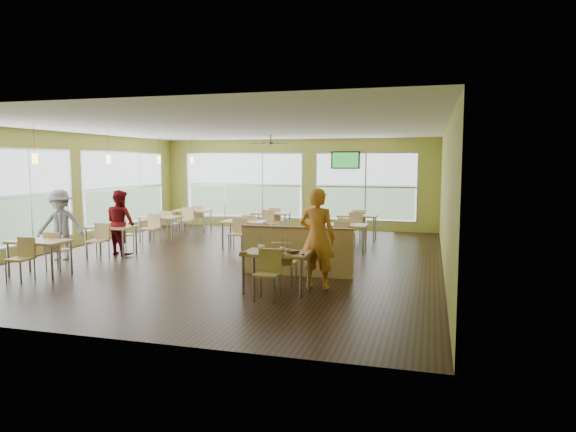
# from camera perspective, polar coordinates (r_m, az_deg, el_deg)

# --- Properties ---
(room) EXTENTS (12.00, 12.04, 3.20)m
(room) POSITION_cam_1_polar(r_m,az_deg,el_deg) (12.75, -5.99, 2.46)
(room) COLOR black
(room) RESTS_ON ground
(window_bays) EXTENTS (9.24, 10.24, 2.38)m
(window_bays) POSITION_cam_1_polar(r_m,az_deg,el_deg) (16.64, -10.58, 2.78)
(window_bays) COLOR white
(window_bays) RESTS_ON room
(main_table) EXTENTS (1.22, 1.52, 0.87)m
(main_table) POSITION_cam_1_polar(r_m,az_deg,el_deg) (9.40, -1.30, -4.73)
(main_table) COLOR tan
(main_table) RESTS_ON floor
(half_wall_divider) EXTENTS (2.40, 0.14, 1.04)m
(half_wall_divider) POSITION_cam_1_polar(r_m,az_deg,el_deg) (10.79, 0.95, -3.91)
(half_wall_divider) COLOR tan
(half_wall_divider) RESTS_ON floor
(dining_tables) EXTENTS (6.92, 8.72, 0.87)m
(dining_tables) POSITION_cam_1_polar(r_m,az_deg,el_deg) (14.82, -7.29, -0.83)
(dining_tables) COLOR tan
(dining_tables) RESTS_ON floor
(pendant_lights) EXTENTS (0.11, 7.31, 0.86)m
(pendant_lights) POSITION_cam_1_polar(r_m,az_deg,el_deg) (14.79, -16.71, 6.03)
(pendant_lights) COLOR #2D2119
(pendant_lights) RESTS_ON ceiling
(ceiling_fan) EXTENTS (1.25, 1.25, 0.29)m
(ceiling_fan) POSITION_cam_1_polar(r_m,az_deg,el_deg) (15.57, -1.94, 8.08)
(ceiling_fan) COLOR #2D2119
(ceiling_fan) RESTS_ON ceiling
(tv_backwall) EXTENTS (1.00, 0.07, 0.60)m
(tv_backwall) POSITION_cam_1_polar(r_m,az_deg,el_deg) (17.96, 6.40, 6.19)
(tv_backwall) COLOR black
(tv_backwall) RESTS_ON wall_back
(man_plaid) EXTENTS (0.73, 0.52, 1.91)m
(man_plaid) POSITION_cam_1_polar(r_m,az_deg,el_deg) (9.69, 3.26, -2.46)
(man_plaid) COLOR #F55B1B
(man_plaid) RESTS_ON floor
(patron_maroon) EXTENTS (0.99, 0.89, 1.68)m
(patron_maroon) POSITION_cam_1_polar(r_m,az_deg,el_deg) (13.86, -18.11, -0.68)
(patron_maroon) COLOR maroon
(patron_maroon) RESTS_ON floor
(patron_grey) EXTENTS (1.26, 0.98, 1.71)m
(patron_grey) POSITION_cam_1_polar(r_m,az_deg,el_deg) (13.70, -23.96, -0.90)
(patron_grey) COLOR slate
(patron_grey) RESTS_ON floor
(cup_blue) EXTENTS (0.10, 0.10, 0.35)m
(cup_blue) POSITION_cam_1_polar(r_m,az_deg,el_deg) (9.40, -3.10, -3.56)
(cup_blue) COLOR white
(cup_blue) RESTS_ON main_table
(cup_yellow) EXTENTS (0.10, 0.10, 0.38)m
(cup_yellow) POSITION_cam_1_polar(r_m,az_deg,el_deg) (9.21, -2.90, -3.72)
(cup_yellow) COLOR white
(cup_yellow) RESTS_ON main_table
(cup_red_near) EXTENTS (0.09, 0.09, 0.34)m
(cup_red_near) POSITION_cam_1_polar(r_m,az_deg,el_deg) (9.14, -0.61, -3.84)
(cup_red_near) COLOR white
(cup_red_near) RESTS_ON main_table
(cup_red_far) EXTENTS (0.08, 0.08, 0.30)m
(cup_red_far) POSITION_cam_1_polar(r_m,az_deg,el_deg) (9.07, -0.02, -3.96)
(cup_red_far) COLOR white
(cup_red_far) RESTS_ON main_table
(food_basket) EXTENTS (0.25, 0.25, 0.06)m
(food_basket) POSITION_cam_1_polar(r_m,az_deg,el_deg) (9.25, 0.60, -3.95)
(food_basket) COLOR black
(food_basket) RESTS_ON main_table
(ketchup_cup) EXTENTS (0.06, 0.06, 0.02)m
(ketchup_cup) POSITION_cam_1_polar(r_m,az_deg,el_deg) (9.05, 1.69, -4.30)
(ketchup_cup) COLOR #AC000F
(ketchup_cup) RESTS_ON main_table
(wrapper_left) EXTENTS (0.18, 0.16, 0.04)m
(wrapper_left) POSITION_cam_1_polar(r_m,az_deg,el_deg) (9.26, -5.01, -4.03)
(wrapper_left) COLOR #987E49
(wrapper_left) RESTS_ON main_table
(wrapper_mid) EXTENTS (0.18, 0.16, 0.05)m
(wrapper_mid) POSITION_cam_1_polar(r_m,az_deg,el_deg) (9.49, -0.74, -3.75)
(wrapper_mid) COLOR #987E49
(wrapper_mid) RESTS_ON main_table
(wrapper_right) EXTENTS (0.12, 0.11, 0.03)m
(wrapper_right) POSITION_cam_1_polar(r_m,az_deg,el_deg) (9.06, -0.62, -4.26)
(wrapper_right) COLOR #987E49
(wrapper_right) RESTS_ON main_table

